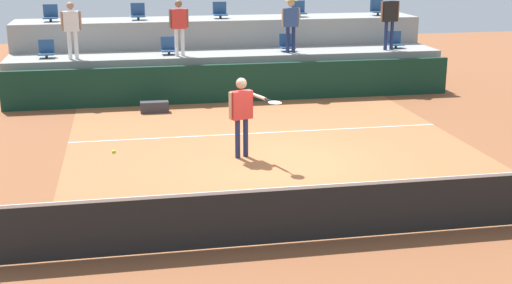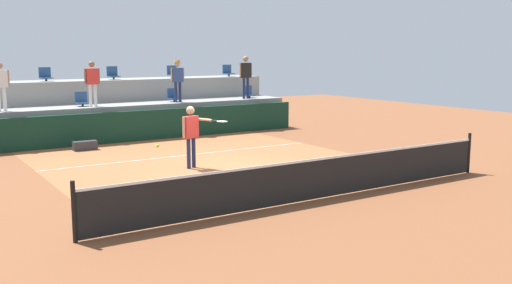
% 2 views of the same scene
% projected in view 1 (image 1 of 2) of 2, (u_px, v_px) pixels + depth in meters
% --- Properties ---
extents(ground_plane, '(40.00, 40.00, 0.00)m').
position_uv_depth(ground_plane, '(281.00, 163.00, 14.58)').
color(ground_plane, brown).
extents(court_inner_paint, '(9.00, 10.00, 0.01)m').
position_uv_depth(court_inner_paint, '(272.00, 149.00, 15.53)').
color(court_inner_paint, '#A36038').
rests_on(court_inner_paint, ground_plane).
extents(court_service_line, '(9.00, 0.06, 0.00)m').
position_uv_depth(court_service_line, '(259.00, 133.00, 16.85)').
color(court_service_line, silver).
rests_on(court_service_line, ground_plane).
extents(tennis_net, '(10.48, 0.08, 1.07)m').
position_uv_depth(tennis_net, '(340.00, 209.00, 10.67)').
color(tennis_net, black).
rests_on(tennis_net, ground_plane).
extents(sponsor_backboard, '(13.00, 0.16, 1.10)m').
position_uv_depth(sponsor_backboard, '(235.00, 83.00, 20.10)').
color(sponsor_backboard, '#0F3323').
rests_on(sponsor_backboard, ground_plane).
extents(seating_tier_lower, '(13.00, 1.80, 1.25)m').
position_uv_depth(seating_tier_lower, '(229.00, 73.00, 21.31)').
color(seating_tier_lower, gray).
rests_on(seating_tier_lower, ground_plane).
extents(seating_tier_upper, '(13.00, 1.80, 2.10)m').
position_uv_depth(seating_tier_upper, '(220.00, 50.00, 22.89)').
color(seating_tier_upper, gray).
rests_on(seating_tier_upper, ground_plane).
extents(stadium_chair_lower_far_left, '(0.44, 0.40, 0.52)m').
position_uv_depth(stadium_chair_lower_far_left, '(46.00, 50.00, 20.05)').
color(stadium_chair_lower_far_left, '#2D2D33').
rests_on(stadium_chair_lower_far_left, seating_tier_lower).
extents(stadium_chair_lower_left, '(0.44, 0.40, 0.52)m').
position_uv_depth(stadium_chair_lower_left, '(169.00, 47.00, 20.69)').
color(stadium_chair_lower_left, '#2D2D33').
rests_on(stadium_chair_lower_left, seating_tier_lower).
extents(stadium_chair_lower_right, '(0.44, 0.40, 0.52)m').
position_uv_depth(stadium_chair_lower_right, '(287.00, 44.00, 21.34)').
color(stadium_chair_lower_right, '#2D2D33').
rests_on(stadium_chair_lower_right, seating_tier_lower).
extents(stadium_chair_lower_far_right, '(0.44, 0.40, 0.52)m').
position_uv_depth(stadium_chair_lower_far_right, '(395.00, 41.00, 21.98)').
color(stadium_chair_lower_far_right, '#2D2D33').
rests_on(stadium_chair_lower_far_right, seating_tier_lower).
extents(stadium_chair_upper_far_left, '(0.44, 0.40, 0.52)m').
position_uv_depth(stadium_chair_upper_far_left, '(51.00, 14.00, 21.52)').
color(stadium_chair_upper_far_left, '#2D2D33').
rests_on(stadium_chair_upper_far_left, seating_tier_upper).
extents(stadium_chair_upper_left, '(0.44, 0.40, 0.52)m').
position_uv_depth(stadium_chair_upper_left, '(138.00, 13.00, 22.01)').
color(stadium_chair_upper_left, '#2D2D33').
rests_on(stadium_chair_upper_left, seating_tier_upper).
extents(stadium_chair_upper_center, '(0.44, 0.40, 0.52)m').
position_uv_depth(stadium_chair_upper_center, '(220.00, 11.00, 22.48)').
color(stadium_chair_upper_center, '#2D2D33').
rests_on(stadium_chair_upper_center, seating_tier_upper).
extents(stadium_chair_upper_right, '(0.44, 0.40, 0.52)m').
position_uv_depth(stadium_chair_upper_right, '(299.00, 10.00, 22.96)').
color(stadium_chair_upper_right, '#2D2D33').
rests_on(stadium_chair_upper_right, seating_tier_upper).
extents(stadium_chair_upper_far_right, '(0.44, 0.40, 0.52)m').
position_uv_depth(stadium_chair_upper_far_right, '(377.00, 9.00, 23.45)').
color(stadium_chair_upper_far_right, '#2D2D33').
rests_on(stadium_chair_upper_far_right, seating_tier_upper).
extents(tennis_player, '(1.02, 1.14, 1.73)m').
position_uv_depth(tennis_player, '(243.00, 109.00, 14.65)').
color(tennis_player, navy).
rests_on(tennis_player, ground_plane).
extents(spectator_in_white, '(0.57, 0.23, 1.61)m').
position_uv_depth(spectator_in_white, '(71.00, 25.00, 19.63)').
color(spectator_in_white, white).
rests_on(spectator_in_white, seating_tier_lower).
extents(spectator_leaning_on_rail, '(0.58, 0.23, 1.62)m').
position_uv_depth(spectator_leaning_on_rail, '(179.00, 23.00, 20.17)').
color(spectator_leaning_on_rail, white).
rests_on(spectator_leaning_on_rail, seating_tier_lower).
extents(spectator_with_hat, '(0.56, 0.39, 1.64)m').
position_uv_depth(spectator_with_hat, '(291.00, 19.00, 20.77)').
color(spectator_with_hat, navy).
rests_on(spectator_with_hat, seating_tier_lower).
extents(spectator_in_grey, '(0.62, 0.25, 1.78)m').
position_uv_depth(spectator_in_grey, '(390.00, 15.00, 21.31)').
color(spectator_in_grey, navy).
rests_on(spectator_in_grey, seating_tier_lower).
extents(tennis_ball, '(0.07, 0.07, 0.07)m').
position_uv_depth(tennis_ball, '(114.00, 152.00, 10.49)').
color(tennis_ball, '#CCE033').
extents(equipment_bag, '(0.76, 0.28, 0.30)m').
position_uv_depth(equipment_bag, '(154.00, 107.00, 18.91)').
color(equipment_bag, '#333338').
rests_on(equipment_bag, ground_plane).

